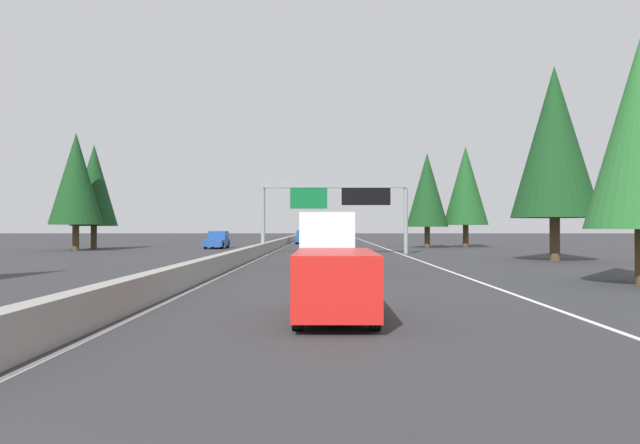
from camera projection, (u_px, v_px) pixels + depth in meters
name	position (u px, v px, depth m)	size (l,w,h in m)	color
ground_plane	(279.00, 248.00, 64.97)	(320.00, 320.00, 0.00)	#2D2D30
median_barrier	(288.00, 240.00, 84.97)	(180.00, 0.56, 0.90)	gray
shoulder_stripe_right	(377.00, 246.00, 74.85)	(160.00, 0.16, 0.01)	silver
shoulder_stripe_median	(287.00, 246.00, 74.96)	(160.00, 0.16, 0.01)	silver
sign_gantry_overhead	(337.00, 197.00, 51.80)	(0.50, 12.68, 6.19)	gray
minivan_mid_right	(335.00, 281.00, 15.03)	(5.00, 1.95, 1.69)	red
box_truck_far_center	(327.00, 241.00, 29.81)	(8.50, 2.40, 2.95)	white
pickup_near_center	(303.00, 237.00, 83.92)	(5.60, 2.00, 1.86)	#1E4793
sedan_distant_a	(346.00, 235.00, 117.91)	(4.40, 1.80, 1.47)	#1E4793
oncoming_near	(218.00, 240.00, 65.40)	(5.60, 2.00, 1.86)	#1E4793
conifer_right_near	(554.00, 142.00, 41.36)	(5.90, 5.90, 13.41)	#4C3823
conifer_right_mid	(427.00, 190.00, 67.57)	(4.68, 4.68, 10.64)	#4C3823
conifer_right_far	(466.00, 186.00, 69.58)	(5.13, 5.13, 11.67)	#4C3823
conifer_left_near	(76.00, 179.00, 59.10)	(5.11, 5.11, 11.62)	#4C3823
conifer_left_mid	(94.00, 185.00, 63.19)	(4.85, 4.85, 11.01)	#4C3823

